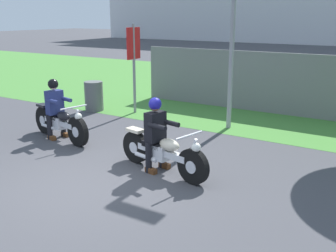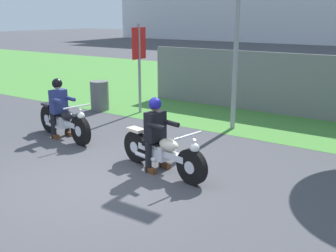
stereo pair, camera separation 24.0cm
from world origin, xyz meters
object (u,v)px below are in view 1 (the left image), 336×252
sign_banner (134,55)px  motorcycle_lead (162,152)px  motorcycle_follow (60,123)px  rider_follow (55,104)px  rider_lead (156,129)px  trash_can (94,96)px

sign_banner → motorcycle_lead: bearing=-47.3°
motorcycle_follow → sign_banner: sign_banner is taller
rider_follow → sign_banner: (0.06, 3.03, 0.89)m
motorcycle_lead → rider_follow: rider_follow is taller
rider_lead → trash_can: rider_lead is taller
motorcycle_lead → rider_follow: size_ratio=1.49×
motorcycle_follow → trash_can: size_ratio=2.35×
rider_follow → trash_can: rider_follow is taller
sign_banner → rider_lead: bearing=-48.5°
motorcycle_follow → sign_banner: bearing=104.0°
sign_banner → rider_follow: bearing=-91.2°
rider_lead → motorcycle_follow: 3.03m
rider_follow → motorcycle_follow: bearing=-0.8°
motorcycle_follow → rider_follow: size_ratio=1.49×
trash_can → motorcycle_lead: bearing=-34.5°
rider_lead → sign_banner: (-3.07, 3.47, 0.91)m
motorcycle_lead → motorcycle_follow: 3.17m
trash_can → sign_banner: sign_banner is taller
rider_follow → motorcycle_lead: bearing=3.9°
motorcycle_follow → rider_follow: (-0.16, 0.04, 0.42)m
motorcycle_lead → rider_lead: (-0.16, 0.04, 0.43)m
motorcycle_lead → rider_lead: bearing=179.2°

